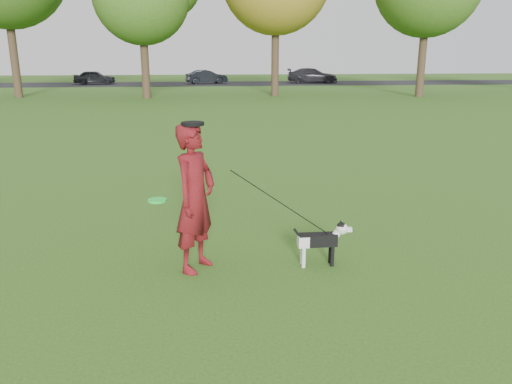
{
  "coord_description": "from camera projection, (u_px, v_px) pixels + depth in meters",
  "views": [
    {
      "loc": [
        -0.53,
        -5.82,
        2.68
      ],
      "look_at": [
        0.1,
        0.33,
        0.95
      ],
      "focal_mm": 35.0,
      "sensor_mm": 36.0,
      "label": 1
    }
  ],
  "objects": [
    {
      "name": "ground",
      "position": [
        251.0,
        271.0,
        6.35
      ],
      "size": [
        120.0,
        120.0,
        0.0
      ],
      "primitive_type": "plane",
      "color": "#285116",
      "rests_on": "ground"
    },
    {
      "name": "road",
      "position": [
        210.0,
        84.0,
        44.67
      ],
      "size": [
        120.0,
        7.0,
        0.02
      ],
      "primitive_type": "cube",
      "color": "black",
      "rests_on": "ground"
    },
    {
      "name": "man",
      "position": [
        195.0,
        198.0,
        6.18
      ],
      "size": [
        0.74,
        0.82,
        1.88
      ],
      "primitive_type": "imported",
      "rotation": [
        0.0,
        0.0,
        1.02
      ],
      "color": "#560C17",
      "rests_on": "ground"
    },
    {
      "name": "dog",
      "position": [
        322.0,
        239.0,
        6.43
      ],
      "size": [
        0.79,
        0.16,
        0.6
      ],
      "color": "black",
      "rests_on": "ground"
    },
    {
      "name": "car_left",
      "position": [
        95.0,
        77.0,
        43.52
      ],
      "size": [
        3.55,
        1.55,
        1.19
      ],
      "primitive_type": "imported",
      "rotation": [
        0.0,
        0.0,
        1.61
      ],
      "color": "black",
      "rests_on": "road"
    },
    {
      "name": "car_mid",
      "position": [
        207.0,
        77.0,
        44.48
      ],
      "size": [
        3.83,
        2.11,
        1.2
      ],
      "primitive_type": "imported",
      "rotation": [
        0.0,
        0.0,
        1.81
      ],
      "color": "black",
      "rests_on": "road"
    },
    {
      "name": "car_right",
      "position": [
        312.0,
        76.0,
        45.4
      ],
      "size": [
        4.77,
        2.44,
        1.32
      ],
      "primitive_type": "imported",
      "rotation": [
        0.0,
        0.0,
        1.44
      ],
      "color": "#232228",
      "rests_on": "road"
    },
    {
      "name": "man_held_items",
      "position": [
        259.0,
        191.0,
        6.18
      ],
      "size": [
        2.3,
        0.35,
        1.48
      ],
      "color": "#1CE53F",
      "rests_on": "ground"
    }
  ]
}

